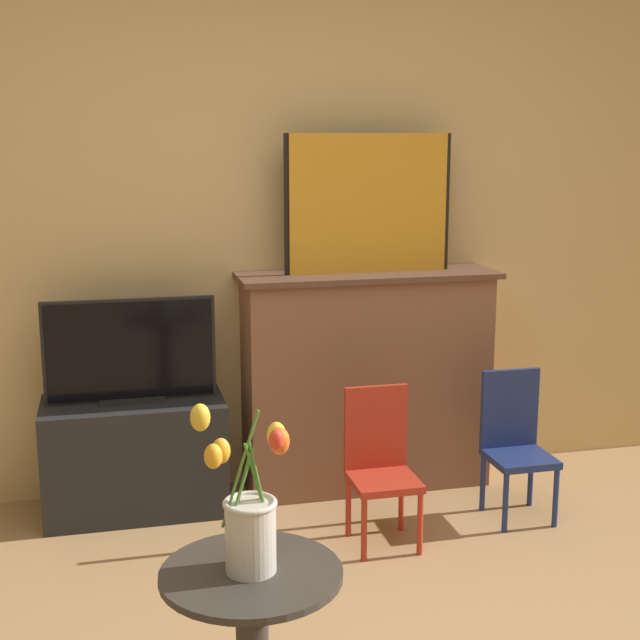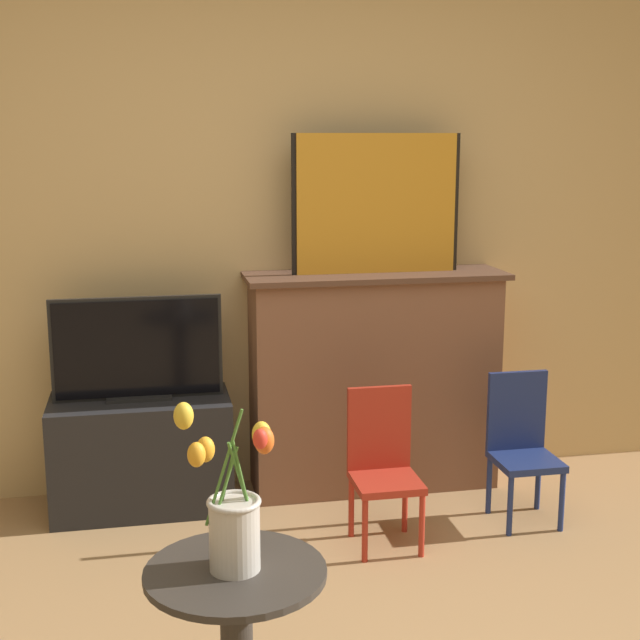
{
  "view_description": "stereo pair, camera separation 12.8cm",
  "coord_description": "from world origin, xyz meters",
  "px_view_note": "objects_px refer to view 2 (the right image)",
  "views": [
    {
      "loc": [
        -0.69,
        -1.95,
        1.64
      ],
      "look_at": [
        0.05,
        1.13,
        0.99
      ],
      "focal_mm": 50.0,
      "sensor_mm": 36.0,
      "label": 1
    },
    {
      "loc": [
        -0.57,
        -1.97,
        1.64
      ],
      "look_at": [
        0.05,
        1.13,
        0.99
      ],
      "focal_mm": 50.0,
      "sensor_mm": 36.0,
      "label": 2
    }
  ],
  "objects_px": {
    "chair_red": "(383,461)",
    "tv_monitor": "(137,350)",
    "chair_blue": "(522,442)",
    "painting": "(376,204)",
    "vase_tulips": "(233,513)"
  },
  "relations": [
    {
      "from": "vase_tulips",
      "to": "chair_blue",
      "type": "bearing_deg",
      "value": 43.01
    },
    {
      "from": "chair_blue",
      "to": "painting",
      "type": "bearing_deg",
      "value": 137.22
    },
    {
      "from": "tv_monitor",
      "to": "vase_tulips",
      "type": "distance_m",
      "value": 1.73
    },
    {
      "from": "painting",
      "to": "chair_red",
      "type": "bearing_deg",
      "value": -101.21
    },
    {
      "from": "chair_red",
      "to": "vase_tulips",
      "type": "relative_size",
      "value": 1.4
    },
    {
      "from": "tv_monitor",
      "to": "chair_red",
      "type": "distance_m",
      "value": 1.17
    },
    {
      "from": "tv_monitor",
      "to": "chair_red",
      "type": "bearing_deg",
      "value": -29.46
    },
    {
      "from": "painting",
      "to": "tv_monitor",
      "type": "bearing_deg",
      "value": -177.01
    },
    {
      "from": "tv_monitor",
      "to": "chair_red",
      "type": "height_order",
      "value": "tv_monitor"
    },
    {
      "from": "painting",
      "to": "tv_monitor",
      "type": "height_order",
      "value": "painting"
    },
    {
      "from": "chair_red",
      "to": "tv_monitor",
      "type": "bearing_deg",
      "value": 150.54
    },
    {
      "from": "chair_red",
      "to": "vase_tulips",
      "type": "xyz_separation_m",
      "value": [
        -0.72,
        -1.17,
        0.35
      ]
    },
    {
      "from": "tv_monitor",
      "to": "vase_tulips",
      "type": "bearing_deg",
      "value": -81.91
    },
    {
      "from": "chair_blue",
      "to": "vase_tulips",
      "type": "relative_size",
      "value": 1.4
    },
    {
      "from": "painting",
      "to": "vase_tulips",
      "type": "xyz_separation_m",
      "value": [
        -0.84,
        -1.77,
        -0.65
      ]
    }
  ]
}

